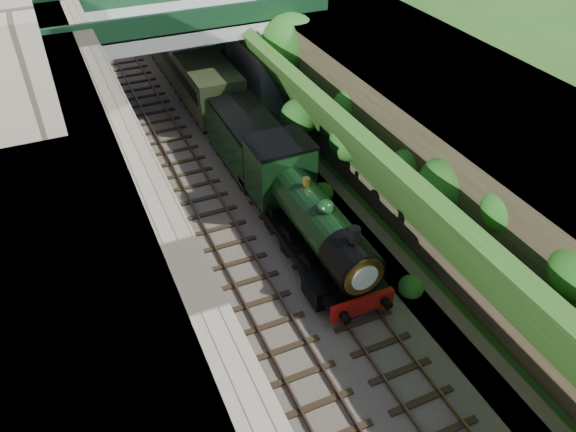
{
  "coord_description": "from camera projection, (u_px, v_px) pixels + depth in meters",
  "views": [
    {
      "loc": [
        -7.54,
        -9.06,
        16.71
      ],
      "look_at": [
        0.0,
        7.79,
        2.63
      ],
      "focal_mm": 35.0,
      "sensor_mm": 36.0,
      "label": 1
    }
  ],
  "objects": [
    {
      "name": "ground",
      "position": [
        381.0,
        403.0,
        19.16
      ],
      "size": [
        160.0,
        160.0,
        0.0
      ],
      "primitive_type": "plane",
      "color": "#1E4714",
      "rests_on": "ground"
    },
    {
      "name": "trackbed",
      "position": [
        205.0,
        137.0,
        33.62
      ],
      "size": [
        10.0,
        90.0,
        0.2
      ],
      "primitive_type": "cube",
      "color": "#473F38",
      "rests_on": "ground"
    },
    {
      "name": "retaining_wall",
      "position": [
        100.0,
        102.0,
        29.77
      ],
      "size": [
        1.0,
        90.0,
        7.0
      ],
      "primitive_type": "cube",
      "color": "#756B56",
      "rests_on": "ground"
    },
    {
      "name": "street_plateau_left",
      "position": [
        30.0,
        114.0,
        28.63
      ],
      "size": [
        6.0,
        90.0,
        7.0
      ],
      "primitive_type": "cube",
      "color": "#262628",
      "rests_on": "ground"
    },
    {
      "name": "street_plateau_right",
      "position": [
        347.0,
        63.0,
        34.87
      ],
      "size": [
        8.0,
        90.0,
        6.25
      ],
      "primitive_type": "cube",
      "color": "#262628",
      "rests_on": "ground"
    },
    {
      "name": "embankment_slope",
      "position": [
        302.0,
        102.0,
        31.46
      ],
      "size": [
        4.82,
        90.0,
        6.43
      ],
      "color": "#1E4714",
      "rests_on": "ground"
    },
    {
      "name": "track_left",
      "position": [
        172.0,
        142.0,
        32.88
      ],
      "size": [
        2.5,
        90.0,
        0.2
      ],
      "color": "black",
      "rests_on": "trackbed"
    },
    {
      "name": "track_right",
      "position": [
        224.0,
        131.0,
        33.92
      ],
      "size": [
        2.5,
        90.0,
        0.2
      ],
      "color": "black",
      "rests_on": "trackbed"
    },
    {
      "name": "road_bridge",
      "position": [
        194.0,
        48.0,
        34.42
      ],
      "size": [
        16.0,
        6.4,
        7.25
      ],
      "color": "gray",
      "rests_on": "ground"
    },
    {
      "name": "tree",
      "position": [
        292.0,
        46.0,
        33.1
      ],
      "size": [
        3.6,
        3.8,
        6.6
      ],
      "color": "black",
      "rests_on": "ground"
    },
    {
      "name": "locomotive",
      "position": [
        307.0,
        215.0,
        24.53
      ],
      "size": [
        3.1,
        10.22,
        3.83
      ],
      "color": "black",
      "rests_on": "trackbed"
    },
    {
      "name": "tender",
      "position": [
        247.0,
        143.0,
        30.04
      ],
      "size": [
        2.7,
        6.0,
        3.05
      ],
      "color": "black",
      "rests_on": "trackbed"
    },
    {
      "name": "coach_front",
      "position": [
        183.0,
        54.0,
        38.92
      ],
      "size": [
        2.9,
        18.0,
        3.7
      ],
      "color": "black",
      "rests_on": "trackbed"
    }
  ]
}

